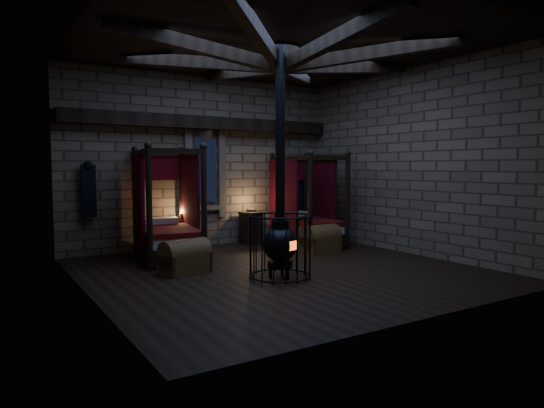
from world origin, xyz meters
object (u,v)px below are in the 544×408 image
trunk_left (185,258)px  trunk_right (320,240)px  bed_left (167,232)px  bed_right (306,223)px  stove (280,241)px

trunk_left → trunk_right: trunk_right is taller
trunk_left → bed_left: bearing=69.7°
bed_right → stove: size_ratio=0.56×
trunk_left → stove: bearing=-57.9°
bed_right → stove: (-2.63, -2.86, 0.11)m
stove → bed_left: bearing=95.5°
bed_right → trunk_right: (-0.40, -1.13, -0.27)m
bed_left → trunk_right: (3.29, -1.12, -0.29)m
trunk_left → stove: (1.28, -1.29, 0.37)m
bed_left → trunk_left: 1.60m
bed_left → trunk_left: size_ratio=2.44×
bed_left → bed_right: 3.69m
trunk_left → stove: size_ratio=0.24×
stove → trunk_left: bearing=119.7°
bed_left → trunk_left: bed_left is taller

